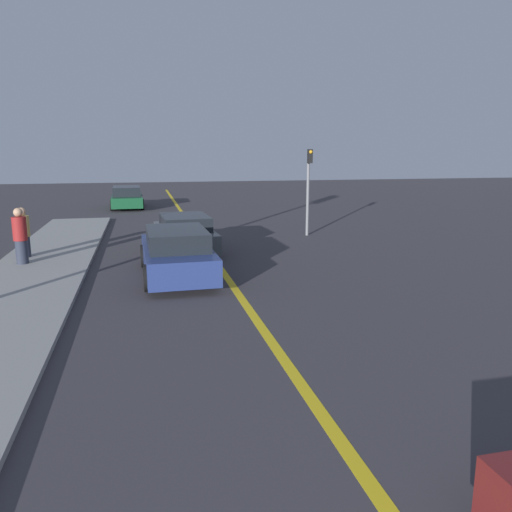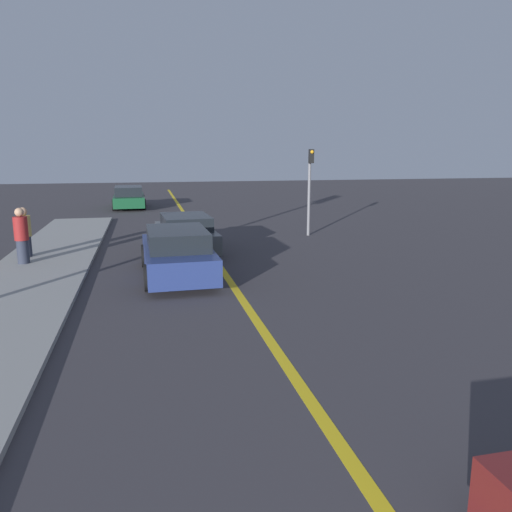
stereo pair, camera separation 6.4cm
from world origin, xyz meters
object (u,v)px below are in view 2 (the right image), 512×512
object	(u,v)px
car_far_distant	(186,234)
pedestrian_mid_group	(25,233)
car_ahead_center	(177,253)
traffic_light	(310,182)
car_parked_left_lot	(129,197)
pedestrian_near_curb	(21,236)

from	to	relation	value
car_far_distant	pedestrian_mid_group	distance (m)	5.11
car_ahead_center	traffic_light	size ratio (longest dim) A/B	1.28
pedestrian_mid_group	car_ahead_center	bearing A→B (deg)	-34.90
car_ahead_center	pedestrian_mid_group	distance (m)	5.58
car_ahead_center	car_parked_left_lot	size ratio (longest dim) A/B	0.95
car_parked_left_lot	pedestrian_near_curb	world-z (taller)	pedestrian_near_curb
pedestrian_mid_group	car_far_distant	bearing A→B (deg)	3.77
traffic_light	pedestrian_mid_group	bearing A→B (deg)	-165.79
pedestrian_near_curb	traffic_light	size ratio (longest dim) A/B	0.48
car_far_distant	pedestrian_near_curb	xyz separation A→B (m)	(-4.97, -1.34, 0.32)
pedestrian_near_curb	car_ahead_center	bearing A→B (deg)	-26.14
pedestrian_mid_group	traffic_light	xyz separation A→B (m)	(10.33, 2.62, 1.29)
pedestrian_mid_group	traffic_light	world-z (taller)	traffic_light
car_ahead_center	car_far_distant	distance (m)	3.57
car_ahead_center	pedestrian_mid_group	xyz separation A→B (m)	(-4.58, 3.19, 0.23)
car_parked_left_lot	car_far_distant	bearing A→B (deg)	-82.34
car_ahead_center	pedestrian_near_curb	distance (m)	4.96
car_ahead_center	pedestrian_near_curb	bearing A→B (deg)	152.45
car_far_distant	pedestrian_mid_group	size ratio (longest dim) A/B	2.62
pedestrian_mid_group	traffic_light	bearing A→B (deg)	14.21
car_ahead_center	traffic_light	bearing A→B (deg)	43.86
car_far_distant	traffic_light	xyz separation A→B (m)	(5.24, 2.28, 1.56)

